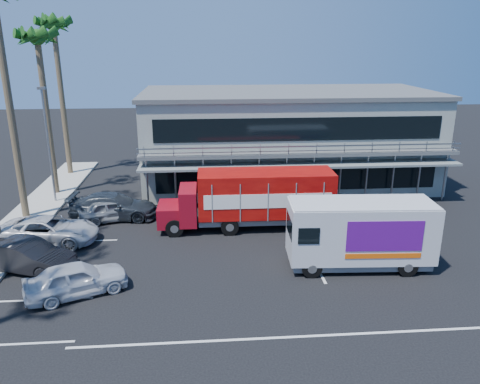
{
  "coord_description": "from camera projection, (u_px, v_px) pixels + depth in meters",
  "views": [
    {
      "loc": [
        -3.65,
        -21.35,
        11.02
      ],
      "look_at": [
        -1.5,
        5.34,
        2.3
      ],
      "focal_mm": 35.0,
      "sensor_mm": 36.0,
      "label": 1
    }
  ],
  "objects": [
    {
      "name": "parked_car_d",
      "position": [
        114.0,
        206.0,
        30.15
      ],
      "size": [
        5.76,
        2.71,
        1.63
      ],
      "primitive_type": "imported",
      "rotation": [
        0.0,
        0.0,
        1.49
      ],
      "color": "#272D34",
      "rests_on": "ground"
    },
    {
      "name": "parked_car_a",
      "position": [
        76.0,
        279.0,
        21.06
      ],
      "size": [
        4.85,
        3.49,
        1.54
      ],
      "primitive_type": "imported",
      "rotation": [
        0.0,
        0.0,
        1.99
      ],
      "color": "silver",
      "rests_on": "ground"
    },
    {
      "name": "curb_strip",
      "position": [
        18.0,
        229.0,
        28.44
      ],
      "size": [
        3.0,
        32.0,
        0.16
      ],
      "primitive_type": "cube",
      "color": "#A5A399",
      "rests_on": "ground"
    },
    {
      "name": "palm_f",
      "position": [
        54.0,
        34.0,
        36.75
      ],
      "size": [
        2.8,
        2.8,
        13.25
      ],
      "color": "brown",
      "rests_on": "ground"
    },
    {
      "name": "white_van",
      "position": [
        360.0,
        233.0,
        23.33
      ],
      "size": [
        7.26,
        2.82,
        3.49
      ],
      "rotation": [
        0.0,
        0.0,
        -0.05
      ],
      "color": "silver",
      "rests_on": "ground"
    },
    {
      "name": "ground",
      "position": [
        277.0,
        266.0,
        23.92
      ],
      "size": [
        120.0,
        120.0,
        0.0
      ],
      "primitive_type": "plane",
      "color": "black",
      "rests_on": "ground"
    },
    {
      "name": "parked_car_c",
      "position": [
        48.0,
        230.0,
        26.44
      ],
      "size": [
        5.68,
        2.96,
        1.53
      ],
      "primitive_type": "imported",
      "rotation": [
        0.0,
        0.0,
        1.49
      ],
      "color": "silver",
      "rests_on": "ground"
    },
    {
      "name": "red_truck",
      "position": [
        253.0,
        197.0,
        28.29
      ],
      "size": [
        10.57,
        2.65,
        3.55
      ],
      "rotation": [
        0.0,
        0.0,
        -0.01
      ],
      "color": "maroon",
      "rests_on": "ground"
    },
    {
      "name": "parked_car_b",
      "position": [
        27.0,
        256.0,
        23.22
      ],
      "size": [
        5.1,
        3.26,
        1.59
      ],
      "primitive_type": "imported",
      "rotation": [
        0.0,
        0.0,
        1.21
      ],
      "color": "black",
      "rests_on": "ground"
    },
    {
      "name": "parked_car_e",
      "position": [
        113.0,
        209.0,
        29.79
      ],
      "size": [
        4.64,
        2.9,
        1.47
      ],
      "primitive_type": "imported",
      "rotation": [
        0.0,
        0.0,
        1.86
      ],
      "color": "gray",
      "rests_on": "ground"
    },
    {
      "name": "building",
      "position": [
        287.0,
        137.0,
        37.18
      ],
      "size": [
        22.4,
        12.0,
        7.3
      ],
      "color": "gray",
      "rests_on": "ground"
    },
    {
      "name": "palm_e",
      "position": [
        38.0,
        47.0,
        31.85
      ],
      "size": [
        2.8,
        2.8,
        12.25
      ],
      "color": "brown",
      "rests_on": "ground"
    },
    {
      "name": "light_pole_far",
      "position": [
        48.0,
        140.0,
        31.87
      ],
      "size": [
        0.5,
        0.25,
        8.09
      ],
      "color": "gray",
      "rests_on": "ground"
    }
  ]
}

